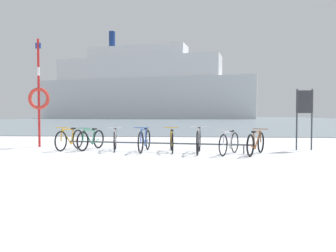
{
  "coord_description": "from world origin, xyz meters",
  "views": [
    {
      "loc": [
        1.82,
        -7.06,
        1.2
      ],
      "look_at": [
        0.81,
        5.86,
        0.72
      ],
      "focal_mm": 34.93,
      "sensor_mm": 36.0,
      "label": 1
    }
  ],
  "objects_px": {
    "bicycle_2": "(115,140)",
    "ferry_ship": "(141,89)",
    "bicycle_0": "(70,139)",
    "bicycle_7": "(256,143)",
    "rescue_post": "(39,96)",
    "bicycle_1": "(91,140)",
    "info_sign": "(304,109)",
    "bicycle_4": "(172,141)",
    "bicycle_3": "(144,140)",
    "bicycle_5": "(199,141)",
    "bicycle_6": "(229,143)"
  },
  "relations": [
    {
      "from": "bicycle_2",
      "to": "ferry_ship",
      "type": "bearing_deg",
      "value": 98.51
    },
    {
      "from": "bicycle_0",
      "to": "bicycle_7",
      "type": "height_order",
      "value": "bicycle_0"
    },
    {
      "from": "bicycle_2",
      "to": "rescue_post",
      "type": "height_order",
      "value": "rescue_post"
    },
    {
      "from": "bicycle_1",
      "to": "info_sign",
      "type": "distance_m",
      "value": 7.19
    },
    {
      "from": "bicycle_0",
      "to": "rescue_post",
      "type": "relative_size",
      "value": 0.42
    },
    {
      "from": "bicycle_0",
      "to": "ferry_ship",
      "type": "distance_m",
      "value": 77.4
    },
    {
      "from": "bicycle_4",
      "to": "rescue_post",
      "type": "relative_size",
      "value": 0.44
    },
    {
      "from": "bicycle_3",
      "to": "info_sign",
      "type": "xyz_separation_m",
      "value": [
        5.23,
        0.85,
        1.02
      ]
    },
    {
      "from": "bicycle_0",
      "to": "ferry_ship",
      "type": "height_order",
      "value": "ferry_ship"
    },
    {
      "from": "bicycle_3",
      "to": "info_sign",
      "type": "relative_size",
      "value": 0.87
    },
    {
      "from": "bicycle_0",
      "to": "ferry_ship",
      "type": "relative_size",
      "value": 0.03
    },
    {
      "from": "rescue_post",
      "to": "ferry_ship",
      "type": "height_order",
      "value": "ferry_ship"
    },
    {
      "from": "bicycle_5",
      "to": "bicycle_7",
      "type": "bearing_deg",
      "value": -7.34
    },
    {
      "from": "info_sign",
      "to": "rescue_post",
      "type": "relative_size",
      "value": 0.52
    },
    {
      "from": "bicycle_5",
      "to": "bicycle_0",
      "type": "bearing_deg",
      "value": 171.47
    },
    {
      "from": "rescue_post",
      "to": "ferry_ship",
      "type": "xyz_separation_m",
      "value": [
        -8.41,
        75.53,
        6.1
      ]
    },
    {
      "from": "bicycle_0",
      "to": "bicycle_1",
      "type": "relative_size",
      "value": 1.05
    },
    {
      "from": "bicycle_7",
      "to": "info_sign",
      "type": "relative_size",
      "value": 0.77
    },
    {
      "from": "info_sign",
      "to": "rescue_post",
      "type": "height_order",
      "value": "rescue_post"
    },
    {
      "from": "bicycle_4",
      "to": "bicycle_2",
      "type": "bearing_deg",
      "value": 174.73
    },
    {
      "from": "bicycle_0",
      "to": "info_sign",
      "type": "relative_size",
      "value": 0.81
    },
    {
      "from": "bicycle_6",
      "to": "rescue_post",
      "type": "relative_size",
      "value": 0.37
    },
    {
      "from": "bicycle_2",
      "to": "bicycle_4",
      "type": "relative_size",
      "value": 0.94
    },
    {
      "from": "bicycle_1",
      "to": "info_sign",
      "type": "relative_size",
      "value": 0.77
    },
    {
      "from": "bicycle_3",
      "to": "bicycle_7",
      "type": "height_order",
      "value": "bicycle_3"
    },
    {
      "from": "bicycle_3",
      "to": "bicycle_5",
      "type": "bearing_deg",
      "value": -10.46
    },
    {
      "from": "bicycle_0",
      "to": "info_sign",
      "type": "height_order",
      "value": "info_sign"
    },
    {
      "from": "bicycle_3",
      "to": "bicycle_7",
      "type": "xyz_separation_m",
      "value": [
        3.39,
        -0.53,
        -0.02
      ]
    },
    {
      "from": "bicycle_1",
      "to": "bicycle_3",
      "type": "xyz_separation_m",
      "value": [
        1.87,
        -0.4,
        0.02
      ]
    },
    {
      "from": "bicycle_2",
      "to": "ferry_ship",
      "type": "relative_size",
      "value": 0.03
    },
    {
      "from": "bicycle_3",
      "to": "bicycle_6",
      "type": "bearing_deg",
      "value": -11.63
    },
    {
      "from": "bicycle_7",
      "to": "bicycle_2",
      "type": "bearing_deg",
      "value": 170.76
    },
    {
      "from": "bicycle_5",
      "to": "bicycle_4",
      "type": "bearing_deg",
      "value": 158.87
    },
    {
      "from": "bicycle_1",
      "to": "ferry_ship",
      "type": "distance_m",
      "value": 77.42
    },
    {
      "from": "bicycle_2",
      "to": "bicycle_3",
      "type": "height_order",
      "value": "bicycle_3"
    },
    {
      "from": "bicycle_0",
      "to": "bicycle_2",
      "type": "xyz_separation_m",
      "value": [
        1.58,
        -0.15,
        0.0
      ]
    },
    {
      "from": "bicycle_2",
      "to": "info_sign",
      "type": "bearing_deg",
      "value": 6.09
    },
    {
      "from": "bicycle_4",
      "to": "bicycle_5",
      "type": "distance_m",
      "value": 0.9
    },
    {
      "from": "bicycle_2",
      "to": "rescue_post",
      "type": "xyz_separation_m",
      "value": [
        -3.05,
        1.0,
        1.5
      ]
    },
    {
      "from": "bicycle_3",
      "to": "bicycle_5",
      "type": "relative_size",
      "value": 0.99
    },
    {
      "from": "bicycle_1",
      "to": "bicycle_6",
      "type": "relative_size",
      "value": 1.07
    },
    {
      "from": "bicycle_2",
      "to": "bicycle_4",
      "type": "bearing_deg",
      "value": -5.27
    },
    {
      "from": "bicycle_5",
      "to": "bicycle_2",
      "type": "bearing_deg",
      "value": 169.59
    },
    {
      "from": "bicycle_0",
      "to": "bicycle_3",
      "type": "xyz_separation_m",
      "value": [
        2.58,
        -0.33,
        0.01
      ]
    },
    {
      "from": "bicycle_7",
      "to": "info_sign",
      "type": "bearing_deg",
      "value": 36.99
    },
    {
      "from": "rescue_post",
      "to": "bicycle_0",
      "type": "bearing_deg",
      "value": -30.37
    },
    {
      "from": "bicycle_4",
      "to": "rescue_post",
      "type": "distance_m",
      "value": 5.27
    },
    {
      "from": "bicycle_2",
      "to": "bicycle_6",
      "type": "xyz_separation_m",
      "value": [
        3.61,
        -0.72,
        -0.01
      ]
    },
    {
      "from": "bicycle_3",
      "to": "bicycle_6",
      "type": "xyz_separation_m",
      "value": [
        2.62,
        -0.54,
        -0.02
      ]
    },
    {
      "from": "bicycle_2",
      "to": "bicycle_1",
      "type": "bearing_deg",
      "value": 166.02
    }
  ]
}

